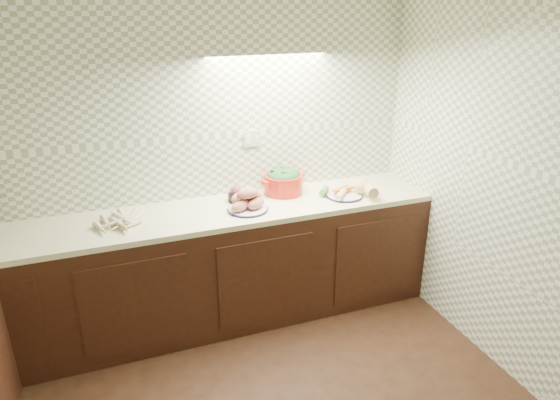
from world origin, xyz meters
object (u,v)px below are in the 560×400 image
object	(u,v)px
dutch_oven	(283,181)
sweet_potato_plate	(247,202)
veg_plate	(352,190)
parsnip_pile	(118,222)
onion_bowl	(238,195)

from	to	relation	value
dutch_oven	sweet_potato_plate	bearing A→B (deg)	-162.51
veg_plate	parsnip_pile	bearing A→B (deg)	177.92
onion_bowl	veg_plate	bearing A→B (deg)	-13.55
parsnip_pile	onion_bowl	size ratio (longest dim) A/B	2.12
sweet_potato_plate	parsnip_pile	bearing A→B (deg)	176.99
dutch_oven	veg_plate	xyz separation A→B (m)	(0.47, -0.24, -0.05)
parsnip_pile	onion_bowl	distance (m)	0.88
onion_bowl	sweet_potato_plate	bearing A→B (deg)	-86.33
dutch_oven	onion_bowl	bearing A→B (deg)	171.44
parsnip_pile	sweet_potato_plate	bearing A→B (deg)	-3.01
onion_bowl	dutch_oven	size ratio (longest dim) A/B	0.43
parsnip_pile	dutch_oven	world-z (taller)	dutch_oven
veg_plate	dutch_oven	bearing A→B (deg)	152.77
sweet_potato_plate	veg_plate	world-z (taller)	sweet_potato_plate
parsnip_pile	sweet_potato_plate	world-z (taller)	sweet_potato_plate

